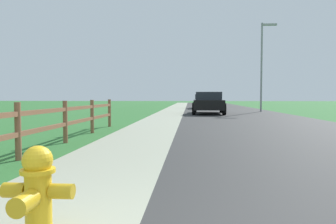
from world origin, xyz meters
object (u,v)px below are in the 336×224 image
Objects in this scene: parked_suv_black at (209,103)px; parked_car_silver at (203,101)px; street_lamp at (263,60)px; fire_hydrant at (37,190)px.

parked_suv_black reaches higher than parked_car_silver.
parked_car_silver is at bearing 89.78° from parked_suv_black.
street_lamp is (4.30, 3.05, 3.24)m from parked_suv_black.
parked_car_silver is 0.74× the size of street_lamp.
parked_car_silver is (0.04, 10.02, -0.05)m from parked_suv_black.
fire_hydrant is at bearing -95.03° from parked_car_silver.
fire_hydrant is 0.11× the size of street_lamp.
fire_hydrant is 19.13m from parked_suv_black.
parked_suv_black is at bearing -144.59° from street_lamp.
street_lamp is (4.26, -6.97, 3.29)m from parked_car_silver.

